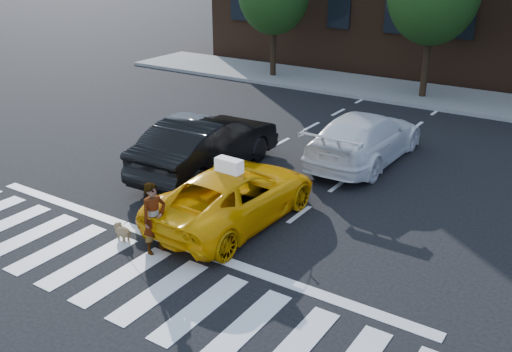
% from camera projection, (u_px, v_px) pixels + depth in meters
% --- Properties ---
extents(ground, '(120.00, 120.00, 0.00)m').
position_uv_depth(ground, '(123.00, 276.00, 11.50)').
color(ground, black).
rests_on(ground, ground).
extents(crosswalk, '(13.00, 2.40, 0.01)m').
position_uv_depth(crosswalk, '(123.00, 276.00, 11.49)').
color(crosswalk, silver).
rests_on(crosswalk, ground).
extents(stop_line, '(12.00, 0.30, 0.01)m').
position_uv_depth(stop_line, '(175.00, 243.00, 12.73)').
color(stop_line, silver).
rests_on(stop_line, ground).
extents(sidewalk_far, '(30.00, 4.00, 0.15)m').
position_uv_depth(sidewalk_far, '(414.00, 94.00, 24.97)').
color(sidewalk_far, slate).
rests_on(sidewalk_far, ground).
extents(taxi, '(2.33, 4.82, 1.32)m').
position_uv_depth(taxi, '(235.00, 195.00, 13.56)').
color(taxi, '#F9AA05').
rests_on(taxi, ground).
extents(black_sedan, '(2.03, 5.27, 1.71)m').
position_uv_depth(black_sedan, '(207.00, 145.00, 16.33)').
color(black_sedan, black).
rests_on(black_sedan, ground).
extents(white_suv, '(2.13, 5.20, 1.51)m').
position_uv_depth(white_suv, '(365.00, 137.00, 17.26)').
color(white_suv, white).
rests_on(white_suv, ground).
extents(woman, '(0.50, 0.66, 1.61)m').
position_uv_depth(woman, '(154.00, 218.00, 12.09)').
color(woman, '#999999').
rests_on(woman, ground).
extents(dog, '(0.60, 0.33, 0.34)m').
position_uv_depth(dog, '(122.00, 231.00, 12.86)').
color(dog, '#926B4A').
rests_on(dog, ground).
extents(taxi_sign, '(0.66, 0.30, 0.32)m').
position_uv_depth(taxi_sign, '(229.00, 165.00, 13.09)').
color(taxi_sign, white).
rests_on(taxi_sign, taxi).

